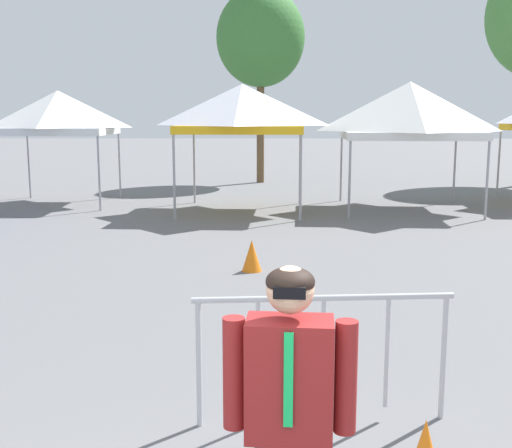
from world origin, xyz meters
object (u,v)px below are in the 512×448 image
Objects in this scene: person_foreground at (289,415)px; tree_behind_tents_left at (261,38)px; canopy_tent_left_of_center at (59,113)px; canopy_tent_center at (242,109)px; crowd_barrier_near_person at (323,334)px; traffic_cone_near_barrier at (252,256)px; canopy_tent_behind_right at (409,110)px.

tree_behind_tents_left is at bearing 91.02° from person_foreground.
canopy_tent_center reaches higher than canopy_tent_left_of_center.
canopy_tent_left_of_center is 1.51× the size of crowd_barrier_near_person.
tree_behind_tents_left reaches higher than canopy_tent_left_of_center.
person_foreground is 21.47m from tree_behind_tents_left.
canopy_tent_left_of_center is at bearing 115.79° from crowd_barrier_near_person.
traffic_cone_near_barrier is (5.59, -7.89, -2.31)m from canopy_tent_left_of_center.
crowd_barrier_near_person is at bearing -64.21° from canopy_tent_left_of_center.
tree_behind_tents_left is 3.37× the size of crowd_barrier_near_person.
canopy_tent_center is 13.81m from person_foreground.
canopy_tent_left_of_center is at bearing 165.88° from canopy_tent_center.
canopy_tent_behind_right reaches higher than canopy_tent_center.
traffic_cone_near_barrier is at bearing -54.69° from canopy_tent_left_of_center.
canopy_tent_behind_right is at bearing 4.86° from canopy_tent_center.
canopy_tent_left_of_center is 8.66m from tree_behind_tents_left.
canopy_tent_behind_right reaches higher than crowd_barrier_near_person.
canopy_tent_left_of_center is 14.57m from crowd_barrier_near_person.
canopy_tent_behind_right is 12.66m from crowd_barrier_near_person.
crowd_barrier_near_person is at bearing -82.22° from traffic_cone_near_barrier.
canopy_tent_left_of_center is at bearing 111.64° from person_foreground.
canopy_tent_left_of_center is 6.20× the size of traffic_cone_near_barrier.
tree_behind_tents_left is (5.57, 6.05, 2.70)m from canopy_tent_left_of_center.
canopy_tent_behind_right is at bearing 60.38° from traffic_cone_near_barrier.
canopy_tent_center is 0.92× the size of canopy_tent_behind_right.
tree_behind_tents_left is at bearing 86.97° from canopy_tent_center.
canopy_tent_behind_right is 8.46m from tree_behind_tents_left.
canopy_tent_behind_right is at bearing -60.35° from tree_behind_tents_left.
canopy_tent_left_of_center is 16.20m from person_foreground.
canopy_tent_center is 1.58× the size of crowd_barrier_near_person.
traffic_cone_near_barrier is (-0.36, 7.10, -0.78)m from person_foreground.
person_foreground is 0.25× the size of tree_behind_tents_left.
tree_behind_tents_left reaches higher than person_foreground.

